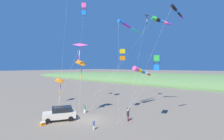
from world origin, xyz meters
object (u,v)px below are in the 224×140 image
kite_box_blue_topmost (122,55)px  kite_delta_long_streamer_right (80,45)px  cooler_box (43,124)px  kite_windsock_long_streamer_left (127,26)px  kite_box_green_low_center (84,10)px  person_adult_flyer (128,114)px  person_child_green_jacket (94,124)px  kite_windsock_rainbow_low_near (140,71)px  kite_box_black_fish_shape (157,63)px  kite_delta_orange_high_right (82,63)px  kite_delta_purple_drifting (60,81)px  person_child_grey_jacket (84,108)px  kite_windsock_red_high_left (176,11)px  kite_windsock_yellow_midlevel (159,20)px  parked_car (60,113)px  kite_delta_striped_overhead (147,16)px

kite_box_blue_topmost → kite_delta_long_streamer_right: size_ratio=0.92×
cooler_box → kite_windsock_long_streamer_left: size_ratio=0.04×
kite_delta_long_streamer_right → kite_box_green_low_center: bearing=-135.2°
person_adult_flyer → person_child_green_jacket: person_adult_flyer is taller
kite_windsock_rainbow_low_near → kite_box_black_fish_shape: size_ratio=1.66×
person_child_green_jacket → kite_delta_orange_high_right: bearing=-117.5°
kite_delta_purple_drifting → person_child_grey_jacket: bearing=78.4°
person_child_green_jacket → person_child_grey_jacket: bearing=-122.5°
kite_box_blue_topmost → kite_box_green_low_center: bearing=-87.2°
person_child_green_jacket → kite_delta_long_streamer_right: (-2.47, -5.44, 9.95)m
kite_windsock_rainbow_low_near → kite_box_green_low_center: 15.40m
person_child_green_jacket → person_adult_flyer: bearing=166.4°
kite_windsock_rainbow_low_near → kite_box_green_low_center: (6.11, -8.43, 11.35)m
person_child_green_jacket → kite_windsock_red_high_left: (-8.20, 6.52, 13.87)m
kite_delta_orange_high_right → kite_windsock_long_streamer_left: kite_windsock_long_streamer_left is taller
kite_windsock_rainbow_low_near → kite_box_blue_topmost: bearing=2.0°
person_child_grey_jacket → kite_windsock_long_streamer_left: 14.75m
kite_box_blue_topmost → kite_windsock_yellow_midlevel: bearing=158.5°
kite_box_black_fish_shape → kite_delta_long_streamer_right: bearing=-66.2°
cooler_box → kite_box_black_fish_shape: (-9.96, 10.56, 7.67)m
person_adult_flyer → kite_delta_long_streamer_right: (2.70, -6.69, 9.63)m
parked_car → person_child_grey_jacket: size_ratio=3.15×
person_child_green_jacket → kite_delta_orange_high_right: (-3.02, -5.80, 7.25)m
person_child_green_jacket → kite_delta_striped_overhead: (-16.33, -2.16, 16.69)m
person_child_grey_jacket → kite_delta_long_streamer_right: (1.64, 0.99, 9.79)m
parked_car → kite_delta_long_streamer_right: size_ratio=0.42×
person_child_green_jacket → kite_windsock_long_streamer_left: 15.90m
kite_box_green_low_center → kite_delta_long_streamer_right: bearing=44.8°
kite_windsock_yellow_midlevel → kite_windsock_long_streamer_left: kite_windsock_yellow_midlevel is taller
kite_windsock_yellow_midlevel → kite_delta_striped_overhead: size_ratio=0.92×
kite_windsock_red_high_left → kite_windsock_long_streamer_left: (-0.50, -7.93, -0.63)m
person_child_green_jacket → kite_delta_orange_high_right: kite_delta_orange_high_right is taller
kite_box_green_low_center → kite_box_black_fish_shape: 17.91m
cooler_box → kite_delta_long_streamer_right: kite_delta_long_streamer_right is taller
person_child_green_jacket → person_child_grey_jacket: (-4.11, -6.43, 0.15)m
person_child_grey_jacket → kite_windsock_yellow_midlevel: 19.69m
kite_delta_striped_overhead → person_adult_flyer: bearing=17.0°
kite_box_black_fish_shape → kite_delta_striped_overhead: 14.96m
kite_delta_purple_drifting → kite_delta_orange_high_right: 11.59m
kite_delta_purple_drifting → kite_delta_long_streamer_right: 13.10m
cooler_box → kite_box_green_low_center: 21.00m
kite_delta_purple_drifting → kite_windsock_yellow_midlevel: kite_windsock_yellow_midlevel is taller
kite_windsock_rainbow_low_near → kite_box_black_fish_shape: 9.19m
kite_delta_orange_high_right → kite_delta_striped_overhead: size_ratio=0.48×
parked_car → kite_delta_orange_high_right: kite_delta_orange_high_right is taller
kite_delta_long_streamer_right → kite_delta_striped_overhead: (-13.87, 3.28, 6.74)m
person_adult_flyer → kite_box_green_low_center: (-2.12, -11.48, 17.02)m
kite_windsock_long_streamer_left → kite_box_black_fish_shape: bearing=73.1°
person_child_green_jacket → kite_windsock_red_high_left: 17.38m
kite_windsock_long_streamer_left → kite_windsock_rainbow_low_near: bearing=-175.2°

